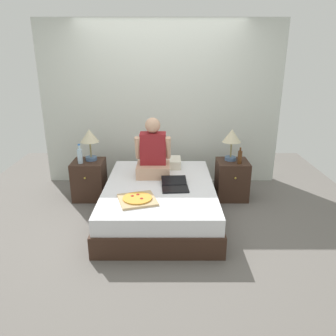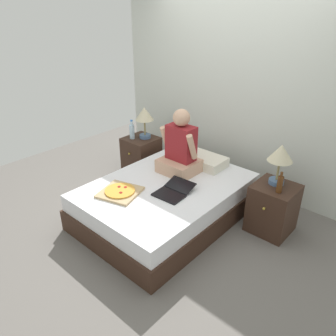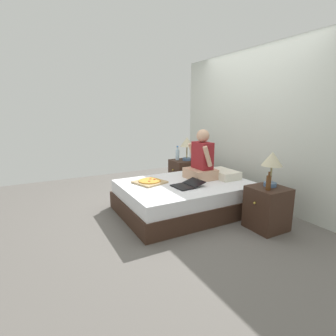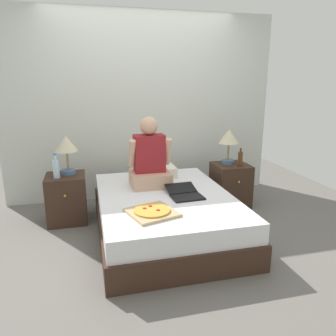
{
  "view_description": "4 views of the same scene",
  "coord_description": "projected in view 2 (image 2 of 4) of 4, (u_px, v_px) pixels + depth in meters",
  "views": [
    {
      "loc": [
        0.11,
        -3.82,
        2.01
      ],
      "look_at": [
        0.09,
        -0.17,
        0.73
      ],
      "focal_mm": 35.0,
      "sensor_mm": 36.0,
      "label": 1
    },
    {
      "loc": [
        2.18,
        -2.41,
        2.29
      ],
      "look_at": [
        0.09,
        -0.07,
        0.71
      ],
      "focal_mm": 35.0,
      "sensor_mm": 36.0,
      "label": 2
    },
    {
      "loc": [
        3.23,
        -2.04,
        1.53
      ],
      "look_at": [
        -0.13,
        -0.23,
        0.67
      ],
      "focal_mm": 28.0,
      "sensor_mm": 36.0,
      "label": 3
    },
    {
      "loc": [
        -0.77,
        -3.18,
        1.61
      ],
      "look_at": [
        -0.02,
        -0.23,
        0.79
      ],
      "focal_mm": 35.0,
      "sensor_mm": 36.0,
      "label": 4
    }
  ],
  "objects": [
    {
      "name": "person_seated",
      "position": [
        180.0,
        150.0,
        3.89
      ],
      "size": [
        0.47,
        0.4,
        0.78
      ],
      "color": "tan",
      "rests_on": "bed"
    },
    {
      "name": "water_bottle",
      "position": [
        132.0,
        131.0,
        4.63
      ],
      "size": [
        0.07,
        0.07,
        0.28
      ],
      "color": "silver",
      "rests_on": "nightstand_left"
    },
    {
      "name": "beer_bottle",
      "position": [
        280.0,
        184.0,
        3.31
      ],
      "size": [
        0.06,
        0.06,
        0.23
      ],
      "color": "#512D14",
      "rests_on": "nightstand_right"
    },
    {
      "name": "ground_plane",
      "position": [
        166.0,
        216.0,
        3.93
      ],
      "size": [
        5.71,
        5.71,
        0.0
      ],
      "primitive_type": "plane",
      "color": "#66605B"
    },
    {
      "name": "nightstand_right",
      "position": [
        273.0,
        208.0,
        3.59
      ],
      "size": [
        0.44,
        0.47,
        0.56
      ],
      "color": "#382319",
      "rests_on": "ground"
    },
    {
      "name": "lamp_on_right_nightstand",
      "position": [
        281.0,
        156.0,
        3.37
      ],
      "size": [
        0.26,
        0.26,
        0.45
      ],
      "color": "#4C6B93",
      "rests_on": "nightstand_right"
    },
    {
      "name": "wall_back",
      "position": [
        235.0,
        93.0,
        4.26
      ],
      "size": [
        3.71,
        0.12,
        2.5
      ],
      "primitive_type": "cube",
      "color": "silver",
      "rests_on": "ground"
    },
    {
      "name": "pizza_box",
      "position": [
        120.0,
        192.0,
        3.54
      ],
      "size": [
        0.5,
        0.5,
        0.05
      ],
      "color": "tan",
      "rests_on": "bed"
    },
    {
      "name": "laptop",
      "position": [
        173.0,
        192.0,
        3.54
      ],
      "size": [
        0.34,
        0.43,
        0.07
      ],
      "color": "black",
      "rests_on": "bed"
    },
    {
      "name": "nightstand_left",
      "position": [
        141.0,
        156.0,
        4.82
      ],
      "size": [
        0.44,
        0.47,
        0.56
      ],
      "color": "#382319",
      "rests_on": "ground"
    },
    {
      "name": "lamp_on_left_nightstand",
      "position": [
        144.0,
        116.0,
        4.56
      ],
      "size": [
        0.26,
        0.26,
        0.45
      ],
      "color": "#4C6B93",
      "rests_on": "nightstand_left"
    },
    {
      "name": "bed",
      "position": [
        166.0,
        201.0,
        3.83
      ],
      "size": [
        1.4,
        1.95,
        0.45
      ],
      "color": "#382319",
      "rests_on": "ground"
    },
    {
      "name": "pillow",
      "position": [
        205.0,
        161.0,
        4.15
      ],
      "size": [
        0.52,
        0.34,
        0.12
      ],
      "primitive_type": "cube",
      "color": "silver",
      "rests_on": "bed"
    }
  ]
}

